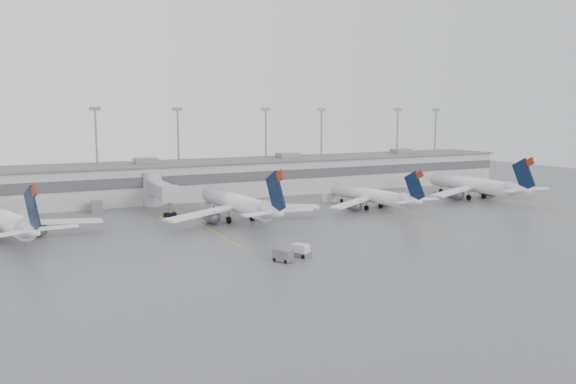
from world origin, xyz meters
name	(u,v)px	position (x,y,z in m)	size (l,w,h in m)	color
ground	(370,245)	(0.00, 0.00, 0.00)	(260.00, 260.00, 0.00)	#555558
terminal	(231,177)	(-0.01, 57.98, 4.17)	(152.00, 17.00, 9.45)	#A7A7A2
light_masts	(222,143)	(0.00, 63.75, 12.03)	(142.40, 8.00, 20.60)	gray
jet_bridge_right	(157,190)	(-20.50, 45.72, 3.87)	(4.00, 17.20, 7.00)	#919496
stand_markings	(296,218)	(0.00, 24.00, 0.01)	(105.25, 40.00, 0.01)	gold
jet_far_left	(7,220)	(-47.83, 27.00, 3.14)	(26.94, 30.60, 10.12)	white
jet_mid_left	(239,203)	(-10.65, 25.58, 3.35)	(29.64, 33.31, 10.77)	white
jet_mid_right	(372,195)	(18.30, 26.00, 2.82)	(24.77, 27.93, 9.06)	white
jet_far_right	(475,185)	(46.81, 26.87, 3.29)	(29.21, 32.72, 10.59)	white
baggage_tug	(300,252)	(-12.23, -1.20, 0.67)	(2.72, 3.15, 1.73)	silver
baggage_cart	(283,255)	(-15.43, -2.40, 0.85)	(2.47, 2.91, 1.62)	slate
gse_uld_a	(27,216)	(-44.72, 43.74, 0.83)	(2.34, 1.56, 1.66)	silver
gse_uld_b	(205,207)	(-12.49, 39.29, 0.79)	(2.22, 1.48, 1.57)	silver
gse_uld_c	(329,197)	(15.63, 38.65, 0.95)	(2.67, 1.78, 1.89)	silver
gse_loader	(97,207)	(-32.24, 46.75, 1.09)	(2.17, 3.48, 2.17)	slate
cone_a	(6,232)	(-48.14, 32.62, 0.31)	(0.39, 0.39, 0.62)	orange
cone_b	(160,215)	(-22.40, 35.73, 0.40)	(0.50, 0.50, 0.79)	orange
cone_c	(363,203)	(19.88, 31.46, 0.38)	(0.48, 0.48, 0.76)	orange
cone_d	(439,193)	(44.22, 35.69, 0.36)	(0.46, 0.46, 0.72)	orange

